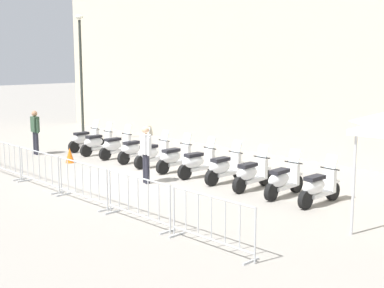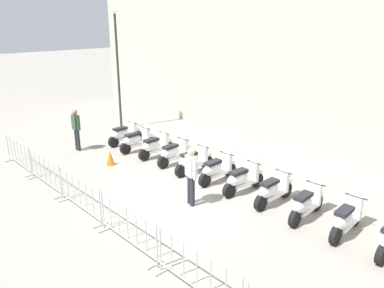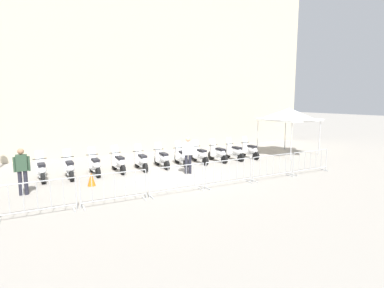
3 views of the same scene
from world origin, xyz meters
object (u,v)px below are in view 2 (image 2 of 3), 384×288
Objects in this scene: motorcycle_3 at (174,153)px; motorcycle_7 at (273,190)px; motorcycle_1 at (136,140)px; street_lamp at (117,58)px; motorcycle_9 at (346,219)px; barrier_segment_2 at (80,195)px; motorcycle_2 at (155,146)px; motorcycle_4 at (193,161)px; motorcycle_6 at (242,179)px; motorcycle_5 at (216,169)px; barrier_segment_4 at (197,273)px; traffic_cone at (110,158)px; officer_mid_plaza at (191,173)px; motorcycle_8 at (306,204)px; barrier_segment_0 at (18,154)px; barrier_segment_3 at (127,227)px; motorcycle_0 at (124,134)px; officer_near_row_end at (76,127)px; barrier_segment_1 at (45,172)px.

motorcycle_3 is 1.00× the size of motorcycle_7.
street_lamp is (-3.29, 1.85, 2.98)m from motorcycle_1.
barrier_segment_2 is (-5.97, -3.63, 0.07)m from motorcycle_9.
motorcycle_2 is at bearing 111.08° from barrier_segment_2.
motorcycle_4 and motorcycle_7 have the same top height.
motorcycle_6 is 1.00× the size of motorcycle_9.
barrier_segment_2 is (-0.46, -4.22, 0.07)m from motorcycle_4.
barrier_segment_4 is (3.04, -4.59, 0.07)m from motorcycle_5.
barrier_segment_2 is 3.69m from traffic_cone.
motorcycle_9 is at bearing 17.45° from officer_mid_plaza.
motorcycle_3 is at bearing 173.11° from motorcycle_8.
motorcycle_1 reaches higher than barrier_segment_0.
motorcycle_0 is at bearing 141.50° from barrier_segment_3.
motorcycle_0 and motorcycle_1 have the same top height.
motorcycle_2 and motorcycle_4 have the same top height.
officer_mid_plaza is (-1.78, -1.55, 0.53)m from motorcycle_7.
barrier_segment_0 is at bearing -135.19° from motorcycle_3.
motorcycle_7 is (7.70, -0.80, 0.00)m from motorcycle_0.
officer_near_row_end is (-7.07, 3.21, 0.45)m from barrier_segment_3.
motorcycle_0 and motorcycle_6 have the same top height.
barrier_segment_0 is at bearing -143.36° from motorcycle_4.
motorcycle_7 is at bearing 6.33° from officer_near_row_end.
officer_near_row_end is at bearing -175.49° from motorcycle_8.
barrier_segment_1 and barrier_segment_3 have the same top height.
motorcycle_3 is 7.14m from barrier_segment_4.
barrier_segment_4 is (4.14, -4.67, 0.07)m from motorcycle_4.
barrier_segment_1 is (2.30, -0.23, 0.00)m from barrier_segment_0.
street_lamp is 3.28× the size of officer_near_row_end.
motorcycle_6 and motorcycle_8 have the same top height.
motorcycle_4 is 3.14× the size of traffic_cone.
officer_mid_plaza is (-2.61, 2.83, 0.45)m from barrier_segment_4.
motorcycle_9 is 0.78× the size of barrier_segment_3.
barrier_segment_0 is 1.28× the size of officer_near_row_end.
motorcycle_7 is 4.41m from barrier_segment_3.
motorcycle_1 and motorcycle_4 have the same top height.
motorcycle_6 is at bearing 13.44° from traffic_cone.
barrier_segment_1 is at bearing 174.41° from barrier_segment_2.
officer_mid_plaza reaches higher than motorcycle_6.
officer_mid_plaza is at bearing -37.68° from motorcycle_3.
traffic_cone is (2.40, -0.17, -0.71)m from officer_near_row_end.
barrier_segment_4 is at bearing -25.09° from traffic_cone.
motorcycle_5 is 4.16m from traffic_cone.
motorcycle_9 reaches higher than barrier_segment_3.
officer_near_row_end is at bearing -176.54° from motorcycle_9.
barrier_segment_0 is at bearing 174.41° from barrier_segment_4.
barrier_segment_3 is at bearing -38.50° from motorcycle_0.
barrier_segment_0 is 6.89m from officer_mid_plaza.
motorcycle_3 is 1.10m from motorcycle_4.
motorcycle_2 is at bearing 173.63° from motorcycle_9.
motorcycle_0 is 9.96m from motorcycle_9.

